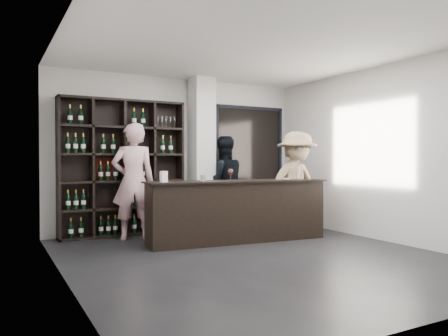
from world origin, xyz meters
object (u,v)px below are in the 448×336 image
tasting_counter (238,211)px  taster_pink (133,181)px  taster_black (223,182)px  wine_shelf (123,168)px  customer (297,184)px

tasting_counter → taster_pink: taster_pink is taller
taster_black → wine_shelf: bearing=7.7°
wine_shelf → taster_black: size_ratio=1.34×
tasting_counter → taster_black: size_ratio=1.70×
wine_shelf → taster_pink: wine_shelf is taller
wine_shelf → tasting_counter: bearing=-44.3°
wine_shelf → customer: (2.67, -1.52, -0.28)m
taster_black → taster_pink: bearing=21.5°
taster_pink → wine_shelf: bearing=-73.8°
tasting_counter → customer: 1.24m
tasting_counter → taster_black: (0.43, 1.30, 0.40)m
taster_pink → tasting_counter: bearing=155.3°
tasting_counter → taster_black: 1.42m
wine_shelf → tasting_counter: size_ratio=0.79×
tasting_counter → taster_black: bearing=77.1°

